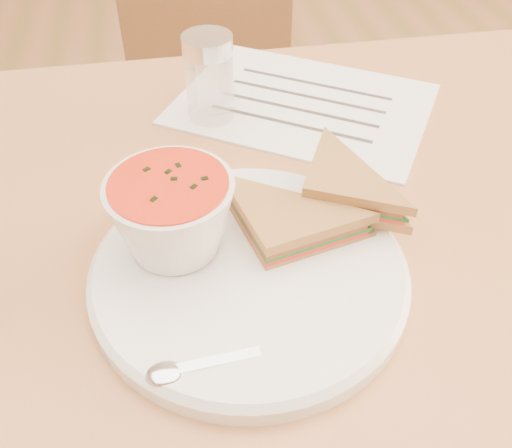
{
  "coord_description": "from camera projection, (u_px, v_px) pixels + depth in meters",
  "views": [
    {
      "loc": [
        -0.07,
        -0.44,
        1.15
      ],
      "look_at": [
        -0.0,
        -0.08,
        0.8
      ],
      "focal_mm": 40.0,
      "sensor_mm": 36.0,
      "label": 1
    }
  ],
  "objects": [
    {
      "name": "paper_menu",
      "position": [
        303.0,
        104.0,
        0.75
      ],
      "size": [
        0.39,
        0.37,
        0.0
      ],
      "primitive_type": null,
      "rotation": [
        0.0,
        0.0,
        -0.57
      ],
      "color": "white",
      "rests_on": "dining_table"
    },
    {
      "name": "sandwich_half_b",
      "position": [
        301.0,
        201.0,
        0.54
      ],
      "size": [
        0.14,
        0.14,
        0.03
      ],
      "primitive_type": null,
      "rotation": [
        0.0,
        0.0,
        -0.46
      ],
      "color": "#B98441",
      "rests_on": "plate"
    },
    {
      "name": "soup_bowl",
      "position": [
        173.0,
        219.0,
        0.51
      ],
      "size": [
        0.12,
        0.12,
        0.08
      ],
      "primitive_type": null,
      "rotation": [
        0.0,
        0.0,
        -0.11
      ],
      "color": "white",
      "rests_on": "plate"
    },
    {
      "name": "dining_table",
      "position": [
        250.0,
        394.0,
        0.86
      ],
      "size": [
        1.0,
        0.7,
        0.75
      ],
      "primitive_type": null,
      "color": "brown",
      "rests_on": "floor"
    },
    {
      "name": "plate",
      "position": [
        249.0,
        273.0,
        0.52
      ],
      "size": [
        0.31,
        0.31,
        0.02
      ],
      "primitive_type": null,
      "rotation": [
        0.0,
        0.0,
        0.06
      ],
      "color": "white",
      "rests_on": "dining_table"
    },
    {
      "name": "spoon",
      "position": [
        223.0,
        360.0,
        0.44
      ],
      "size": [
        0.15,
        0.04,
        0.01
      ],
      "primitive_type": null,
      "rotation": [
        0.0,
        0.0,
        0.1
      ],
      "color": "silver",
      "rests_on": "plate"
    },
    {
      "name": "sandwich_half_a",
      "position": [
        266.0,
        263.0,
        0.5
      ],
      "size": [
        0.14,
        0.14,
        0.03
      ],
      "primitive_type": null,
      "rotation": [
        0.0,
        0.0,
        0.23
      ],
      "color": "#B98441",
      "rests_on": "plate"
    },
    {
      "name": "condiment_shaker",
      "position": [
        209.0,
        79.0,
        0.69
      ],
      "size": [
        0.07,
        0.07,
        0.11
      ],
      "primitive_type": null,
      "rotation": [
        0.0,
        0.0,
        -0.2
      ],
      "color": "silver",
      "rests_on": "dining_table"
    },
    {
      "name": "chair_far",
      "position": [
        208.0,
        121.0,
        1.28
      ],
      "size": [
        0.44,
        0.44,
        0.88
      ],
      "primitive_type": null,
      "rotation": [
        0.0,
        0.0,
        3.0
      ],
      "color": "brown",
      "rests_on": "floor"
    }
  ]
}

